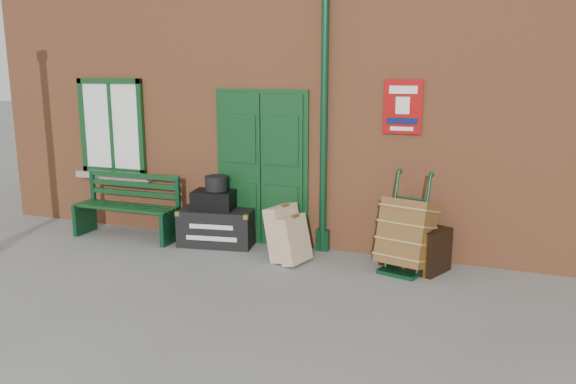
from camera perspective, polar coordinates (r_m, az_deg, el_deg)
The scene contains 10 objects.
ground at distance 7.04m, azimuth -5.15°, elevation -8.67°, with size 80.00×80.00×0.00m, color gray.
station_building at distance 9.85m, azimuth 3.67°, elevation 10.11°, with size 10.30×4.30×4.36m.
bench at distance 8.94m, azimuth -15.91°, elevation -1.23°, with size 1.63×0.52×1.01m.
houdini_trunk at distance 8.33m, azimuth -7.16°, elevation -3.50°, with size 1.07×0.59×0.54m, color black.
strongbox at distance 8.25m, azimuth -7.54°, elevation -0.77°, with size 0.59×0.43×0.27m, color black.
hatbox at distance 8.22m, azimuth -7.30°, elevation 0.89°, with size 0.32×0.32×0.21m, color black.
suitcase_back at distance 7.58m, azimuth -0.42°, elevation -4.13°, with size 0.21×0.52×0.73m, color tan.
suitcase_front at distance 7.44m, azimuth 0.59°, elevation -4.84°, with size 0.19×0.47×0.62m, color tan.
porter_trolley at distance 7.27m, azimuth 11.92°, elevation -4.22°, with size 0.74×0.78×1.25m.
dark_trunk at distance 7.47m, azimuth 12.80°, elevation -5.44°, with size 0.78×0.51×0.56m, color black.
Camera 1 is at (2.93, -5.91, 2.47)m, focal length 35.00 mm.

